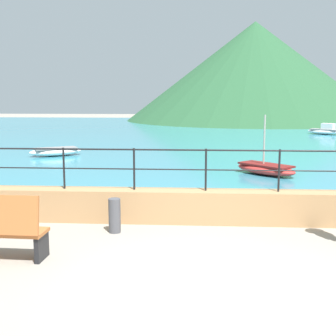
{
  "coord_description": "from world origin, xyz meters",
  "views": [
    {
      "loc": [
        -0.16,
        -6.37,
        2.71
      ],
      "look_at": [
        -0.84,
        3.7,
        1.1
      ],
      "focal_mm": 48.76,
      "sensor_mm": 36.0,
      "label": 1
    }
  ],
  "objects_px": {
    "boat_1": "(56,151)",
    "boat_2": "(266,169)",
    "bollard": "(115,216)",
    "boat_0": "(325,130)"
  },
  "relations": [
    {
      "from": "boat_1",
      "to": "boat_2",
      "type": "bearing_deg",
      "value": -26.4
    },
    {
      "from": "boat_1",
      "to": "bollard",
      "type": "bearing_deg",
      "value": -66.93
    },
    {
      "from": "bollard",
      "to": "boat_1",
      "type": "bearing_deg",
      "value": 113.07
    },
    {
      "from": "bollard",
      "to": "boat_0",
      "type": "height_order",
      "value": "boat_0"
    },
    {
      "from": "bollard",
      "to": "boat_0",
      "type": "relative_size",
      "value": 0.29
    },
    {
      "from": "boat_0",
      "to": "boat_1",
      "type": "height_order",
      "value": "boat_0"
    },
    {
      "from": "bollard",
      "to": "boat_0",
      "type": "distance_m",
      "value": 25.42
    },
    {
      "from": "boat_0",
      "to": "boat_1",
      "type": "distance_m",
      "value": 19.37
    },
    {
      "from": "bollard",
      "to": "boat_2",
      "type": "distance_m",
      "value": 7.76
    },
    {
      "from": "bollard",
      "to": "boat_0",
      "type": "xyz_separation_m",
      "value": [
        10.32,
        23.23,
        -0.02
      ]
    }
  ]
}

